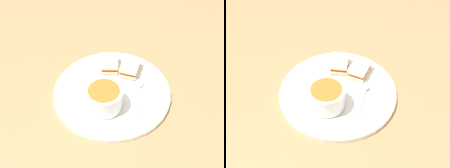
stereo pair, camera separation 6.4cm
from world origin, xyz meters
The scene contains 6 objects.
ground_plane centered at (0.00, 0.00, 0.00)m, with size 2.40×2.40×0.00m, color #9E754C.
plate centered at (0.00, 0.00, 0.01)m, with size 0.35×0.35×0.02m.
soup_bowl centered at (0.05, 0.05, 0.05)m, with size 0.10×0.10×0.06m.
spoon centered at (-0.07, 0.03, 0.02)m, with size 0.09×0.11×0.01m.
sandwich_half_near centered at (-0.09, -0.04, 0.03)m, with size 0.09×0.09×0.03m.
sandwich_half_far centered at (-0.04, -0.09, 0.03)m, with size 0.09×0.09×0.03m.
Camera 2 is at (0.16, 0.42, 0.49)m, focal length 35.00 mm.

